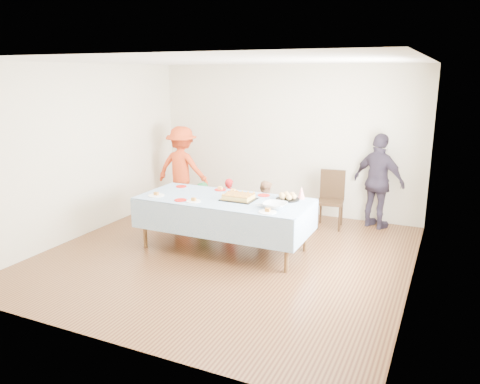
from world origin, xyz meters
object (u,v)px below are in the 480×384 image
object	(u,v)px
party_table	(224,202)
adult_left	(182,168)
dining_chair	(331,196)
birthday_cake	(239,197)

from	to	relation	value
party_table	adult_left	xyz separation A→B (m)	(-1.68, 1.58, 0.07)
party_table	dining_chair	xyz separation A→B (m)	(1.16, 1.74, -0.19)
birthday_cake	adult_left	bearing A→B (deg)	140.71
party_table	birthday_cake	xyz separation A→B (m)	(0.22, 0.02, 0.09)
adult_left	dining_chair	bearing A→B (deg)	-179.56
party_table	birthday_cake	bearing A→B (deg)	5.09
dining_chair	adult_left	size ratio (longest dim) A/B	0.61
birthday_cake	adult_left	xyz separation A→B (m)	(-1.91, 1.56, -0.02)
adult_left	birthday_cake	bearing A→B (deg)	137.99
party_table	birthday_cake	distance (m)	0.24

